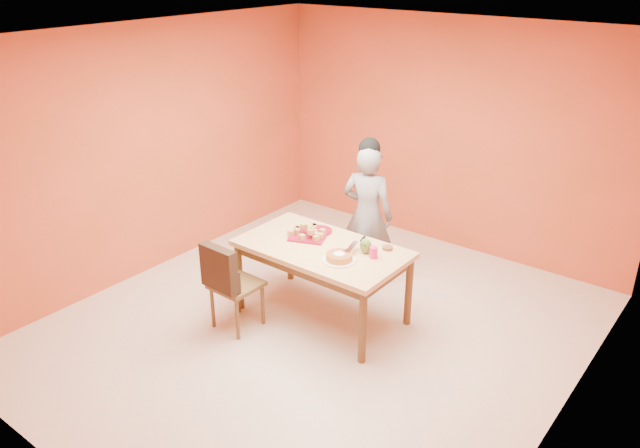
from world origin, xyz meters
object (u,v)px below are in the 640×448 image
Objects in this scene: red_dinner_plate at (319,231)px; checker_tin at (387,248)px; dining_table at (322,255)px; magenta_glass at (374,252)px; dining_chair at (235,283)px; sponge_cake at (339,257)px; egg_ornament at (366,246)px; pastry_platter at (309,235)px; person at (367,215)px.

checker_tin reaches higher than red_dinner_plate.
dining_table is 0.35m from red_dinner_plate.
dining_chair is at bearing -143.97° from magenta_glass.
sponge_cake is 0.29m from egg_ornament.
dining_table is at bearing -147.82° from checker_tin.
sponge_cake is at bearing -24.57° from dining_table.
checker_tin reaches higher than dining_table.
dining_chair is 1.03m from sponge_cake.
red_dinner_plate is (-0.23, 0.25, 0.10)m from dining_table.
red_dinner_plate is 2.72× the size of checker_tin.
dining_table is 4.69× the size of pastry_platter.
magenta_glass reaches higher than red_dinner_plate.
dining_chair is at bearing -147.96° from sponge_cake.
dining_table is at bearing 52.13° from dining_chair.
dining_chair reaches higher than dining_table.
dining_chair reaches higher than egg_ornament.
dining_table is 0.90m from person.
red_dinner_plate is at bearing 169.06° from magenta_glass.
dining_table is 1.76× the size of dining_chair.
dining_table is at bearing 83.16° from person.
person reaches higher than checker_tin.
pastry_platter is (-0.16, -0.79, 0.01)m from person.
egg_ornament is (0.93, 0.79, 0.36)m from dining_chair.
checker_tin is (0.22, 0.46, -0.02)m from sponge_cake.
person reaches higher than magenta_glass.
pastry_platter is 0.65m from egg_ornament.
dining_chair is at bearing -110.95° from pastry_platter.
person is at bearing 95.25° from dining_table.
checker_tin reaches higher than pastry_platter.
dining_chair is 0.60× the size of person.
pastry_platter is at bearing 157.23° from dining_table.
red_dinner_plate is 1.10× the size of sponge_cake.
checker_tin is (0.76, 0.23, 0.00)m from pastry_platter.
dining_chair reaches higher than red_dinner_plate.
pastry_platter is at bearing -163.44° from checker_tin.
person is 10.47× the size of egg_ornament.
red_dinner_plate is (0.01, 0.15, -0.00)m from pastry_platter.
egg_ornament is at bearing 3.21° from pastry_platter.
sponge_cake is at bearing -131.70° from magenta_glass.
dining_chair is (-0.53, -0.66, -0.19)m from dining_table.
magenta_glass is 1.07× the size of checker_tin.
checker_tin is (0.52, 0.33, 0.11)m from dining_table.
red_dinner_plate is at bearing 72.85° from dining_chair.
dining_table is 5.97× the size of red_dinner_plate.
checker_tin is (0.01, 0.22, -0.04)m from magenta_glass.
pastry_platter is 0.75m from magenta_glass.
egg_ornament is at bearing 18.86° from dining_table.
pastry_platter is at bearing -157.54° from egg_ornament.
dining_chair is at bearing -108.25° from red_dinner_plate.
dining_chair is 8.61× the size of magenta_glass.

